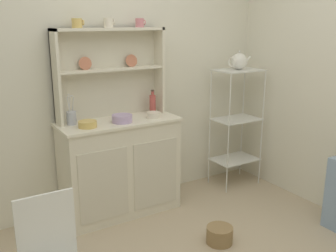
% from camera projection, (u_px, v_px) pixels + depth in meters
% --- Properties ---
extents(wall_back, '(3.84, 0.05, 2.50)m').
position_uv_depth(wall_back, '(110.00, 72.00, 3.50)').
color(wall_back, silver).
rests_on(wall_back, ground).
extents(hutch_cabinet, '(1.05, 0.45, 0.87)m').
position_uv_depth(hutch_cabinet, '(120.00, 166.00, 3.47)').
color(hutch_cabinet, silver).
rests_on(hutch_cabinet, ground).
extents(hutch_shelf_unit, '(0.98, 0.18, 0.78)m').
position_uv_depth(hutch_shelf_unit, '(109.00, 67.00, 3.38)').
color(hutch_shelf_unit, beige).
rests_on(hutch_shelf_unit, hutch_cabinet).
extents(bakers_rack, '(0.47, 0.32, 1.23)m').
position_uv_depth(bakers_rack, '(236.00, 116.00, 4.01)').
color(bakers_rack, silver).
rests_on(bakers_rack, ground).
extents(floor_basket, '(0.21, 0.21, 0.13)m').
position_uv_depth(floor_basket, '(220.00, 235.00, 3.06)').
color(floor_basket, '#93754C').
rests_on(floor_basket, ground).
extents(cup_gold_0, '(0.10, 0.08, 0.08)m').
position_uv_depth(cup_gold_0, '(77.00, 23.00, 3.11)').
color(cup_gold_0, '#DBB760').
rests_on(cup_gold_0, hutch_shelf_unit).
extents(cup_cream_1, '(0.09, 0.08, 0.08)m').
position_uv_depth(cup_cream_1, '(109.00, 23.00, 3.24)').
color(cup_cream_1, silver).
rests_on(cup_cream_1, hutch_shelf_unit).
extents(cup_rose_2, '(0.09, 0.07, 0.08)m').
position_uv_depth(cup_rose_2, '(140.00, 23.00, 3.39)').
color(cup_rose_2, '#D17A84').
rests_on(cup_rose_2, hutch_shelf_unit).
extents(bowl_mixing_large, '(0.15, 0.15, 0.05)m').
position_uv_depth(bowl_mixing_large, '(88.00, 124.00, 3.14)').
color(bowl_mixing_large, '#DBB760').
rests_on(bowl_mixing_large, hutch_cabinet).
extents(bowl_floral_medium, '(0.17, 0.17, 0.06)m').
position_uv_depth(bowl_floral_medium, '(122.00, 118.00, 3.29)').
color(bowl_floral_medium, '#B79ECC').
rests_on(bowl_floral_medium, hutch_cabinet).
extents(bowl_cream_small, '(0.12, 0.12, 0.05)m').
position_uv_depth(bowl_cream_small, '(154.00, 115.00, 3.45)').
color(bowl_cream_small, silver).
rests_on(bowl_cream_small, hutch_cabinet).
extents(jam_bottle, '(0.06, 0.06, 0.22)m').
position_uv_depth(jam_bottle, '(153.00, 103.00, 3.60)').
color(jam_bottle, '#B74C47').
rests_on(jam_bottle, hutch_cabinet).
extents(utensil_jar, '(0.08, 0.08, 0.25)m').
position_uv_depth(utensil_jar, '(71.00, 117.00, 3.21)').
color(utensil_jar, '#B2B7C6').
rests_on(utensil_jar, hutch_cabinet).
extents(porcelain_teapot, '(0.25, 0.16, 0.19)m').
position_uv_depth(porcelain_teapot, '(239.00, 61.00, 3.87)').
color(porcelain_teapot, white).
rests_on(porcelain_teapot, bakers_rack).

